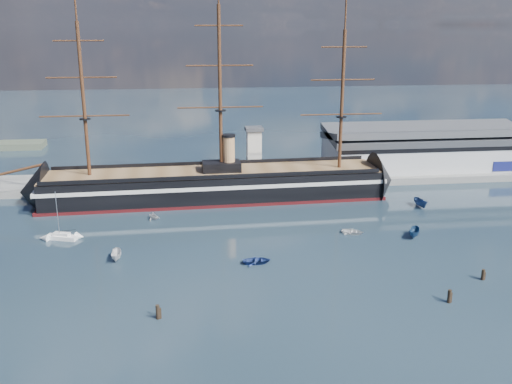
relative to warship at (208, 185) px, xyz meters
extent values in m
plane|color=#15232F|center=(10.98, -20.00, -4.04)|extent=(600.00, 600.00, 0.00)
cube|color=slate|center=(20.98, 16.00, -4.04)|extent=(180.00, 18.00, 2.00)
cube|color=#B7BABC|center=(68.98, 20.00, 2.96)|extent=(62.00, 20.00, 10.00)
cube|color=#3F4247|center=(68.98, 20.00, 8.56)|extent=(63.00, 21.00, 2.00)
cube|color=silver|center=(13.98, 13.00, 4.96)|extent=(4.00, 4.00, 14.00)
cube|color=#3F4247|center=(13.98, 13.00, 12.46)|extent=(5.00, 5.00, 1.00)
cube|color=black|center=(1.73, 0.00, -0.04)|extent=(88.46, 18.78, 7.00)
cube|color=silver|center=(1.73, 0.00, 1.16)|extent=(90.47, 19.09, 1.00)
cube|color=#410E10|center=(1.73, 0.00, -3.69)|extent=(90.47, 19.05, 0.90)
cone|color=black|center=(-44.77, 0.00, -0.34)|extent=(14.49, 16.12, 15.68)
cone|color=black|center=(48.23, 0.00, -0.34)|extent=(11.49, 16.02, 15.68)
cube|color=brown|center=(1.73, 0.00, 3.56)|extent=(88.42, 17.50, 0.40)
cube|color=black|center=(3.73, 0.00, 4.96)|extent=(10.19, 6.31, 2.50)
cylinder|color=tan|center=(5.73, 0.00, 8.46)|extent=(3.20, 3.20, 9.00)
cylinder|color=#381E0F|center=(-50.27, 0.00, 4.96)|extent=(17.77, 1.26, 4.43)
cylinder|color=#381E0F|center=(-30.27, 0.00, 22.76)|extent=(0.90, 0.90, 38.00)
cylinder|color=#381E0F|center=(3.73, 0.00, 24.76)|extent=(0.90, 0.90, 42.00)
cylinder|color=#381E0F|center=(35.73, 0.00, 21.76)|extent=(0.90, 0.90, 36.00)
cube|color=white|center=(-32.88, -25.76, -3.59)|extent=(7.07, 4.10, 0.91)
cube|color=white|center=(-32.88, -25.76, -2.86)|extent=(3.90, 2.55, 0.72)
cylinder|color=#B2B2B7|center=(-33.33, -25.76, 1.85)|extent=(0.14, 0.14, 9.96)
imported|color=silver|center=(-19.79, -38.81, -4.04)|extent=(5.92, 2.29, 2.35)
imported|color=navy|center=(7.70, -43.90, -4.04)|extent=(1.45, 3.47, 1.61)
imported|color=navy|center=(43.90, -33.93, -4.04)|extent=(6.55, 5.03, 2.49)
imported|color=silver|center=(-13.66, -14.82, -4.04)|extent=(5.51, 5.32, 1.96)
imported|color=silver|center=(31.02, -30.17, -4.04)|extent=(2.35, 3.25, 1.41)
imported|color=navy|center=(53.80, -13.50, -4.04)|extent=(6.87, 3.10, 2.66)
cylinder|color=black|center=(-10.66, -63.75, -4.04)|extent=(0.64, 0.64, 3.10)
cylinder|color=black|center=(37.73, -64.21, -4.04)|extent=(0.64, 0.64, 3.05)
cylinder|color=black|center=(47.86, -56.45, -4.04)|extent=(0.64, 0.64, 2.76)
camera|label=1|loc=(-5.19, -146.30, 40.90)|focal=40.00mm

